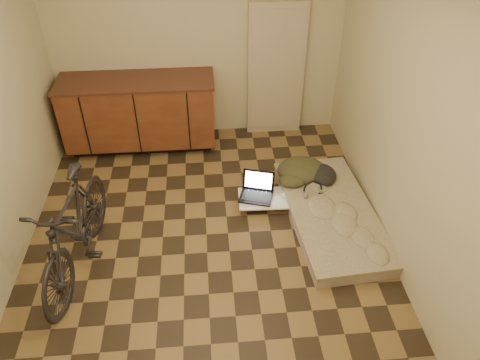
{
  "coord_description": "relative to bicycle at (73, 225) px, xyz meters",
  "views": [
    {
      "loc": [
        0.05,
        -3.4,
        3.34
      ],
      "look_at": [
        0.35,
        0.16,
        0.55
      ],
      "focal_mm": 35.0,
      "sensor_mm": 36.0,
      "label": 1
    }
  ],
  "objects": [
    {
      "name": "room_shell",
      "position": [
        1.15,
        0.32,
        0.77
      ],
      "size": [
        3.5,
        4.0,
        2.6
      ],
      "color": "olive",
      "rests_on": "ground"
    },
    {
      "name": "cabinets",
      "position": [
        0.4,
        2.02,
        -0.06
      ],
      "size": [
        1.84,
        0.62,
        0.91
      ],
      "color": "black",
      "rests_on": "ground"
    },
    {
      "name": "appliance_panel",
      "position": [
        2.1,
        2.26,
        0.32
      ],
      "size": [
        0.7,
        0.1,
        1.7
      ],
      "primitive_type": "cube",
      "color": "beige",
      "rests_on": "ground"
    },
    {
      "name": "bicycle",
      "position": [
        0.0,
        0.0,
        0.0
      ],
      "size": [
        0.7,
        1.68,
        1.06
      ],
      "primitive_type": "imported",
      "rotation": [
        0.0,
        0.0,
        -0.14
      ],
      "color": "black",
      "rests_on": "ground"
    },
    {
      "name": "futon",
      "position": [
        2.45,
        0.43,
        -0.45
      ],
      "size": [
        0.96,
        1.8,
        0.15
      ],
      "rotation": [
        0.0,
        0.0,
        0.07
      ],
      "color": "#B7A593",
      "rests_on": "ground"
    },
    {
      "name": "clothing_pile",
      "position": [
        2.3,
        1.03,
        -0.26
      ],
      "size": [
        0.61,
        0.52,
        0.23
      ],
      "primitive_type": null,
      "rotation": [
        0.0,
        0.0,
        0.07
      ],
      "color": "#373820",
      "rests_on": "futon"
    },
    {
      "name": "headphones",
      "position": [
        2.29,
        0.68,
        -0.3
      ],
      "size": [
        0.26,
        0.24,
        0.15
      ],
      "primitive_type": null,
      "rotation": [
        0.0,
        0.0,
        0.12
      ],
      "color": "black",
      "rests_on": "futon"
    },
    {
      "name": "lap_desk",
      "position": [
        1.8,
        0.73,
        -0.44
      ],
      "size": [
        0.59,
        0.39,
        0.1
      ],
      "rotation": [
        0.0,
        0.0,
        -0.03
      ],
      "color": "brown",
      "rests_on": "ground"
    },
    {
      "name": "laptop",
      "position": [
        1.71,
        0.79,
        -0.38
      ],
      "size": [
        0.42,
        0.39,
        0.24
      ],
      "rotation": [
        0.0,
        0.0,
        -0.29
      ],
      "color": "black",
      "rests_on": "lap_desk"
    },
    {
      "name": "mouse",
      "position": [
        2.01,
        0.74,
        -0.41
      ],
      "size": [
        0.07,
        0.11,
        0.04
      ],
      "primitive_type": "ellipsoid",
      "rotation": [
        0.0,
        0.0,
        0.04
      ],
      "color": "white",
      "rests_on": "lap_desk"
    }
  ]
}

